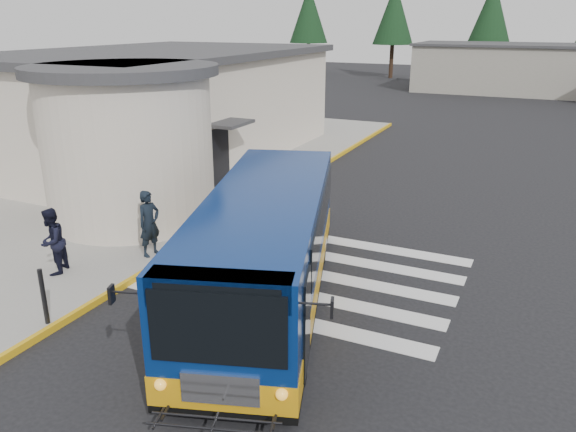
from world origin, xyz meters
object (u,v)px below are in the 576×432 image
at_px(bollard, 44,297).
at_px(pedestrian_b, 52,242).
at_px(pedestrian_a, 149,223).
at_px(transit_bus, 265,253).

bearing_deg(bollard, pedestrian_b, 132.66).
xyz_separation_m(pedestrian_a, pedestrian_b, (-1.48, -1.96, -0.06)).
bearing_deg(bollard, pedestrian_a, 94.41).
relative_size(pedestrian_a, bollard, 1.46).
bearing_deg(pedestrian_a, bollard, -162.78).
height_order(transit_bus, pedestrian_b, transit_bus).
bearing_deg(transit_bus, bollard, -158.93).
bearing_deg(transit_bus, pedestrian_a, 149.15).
xyz_separation_m(transit_bus, bollard, (-3.68, -2.97, -0.50)).
relative_size(transit_bus, pedestrian_a, 5.30).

